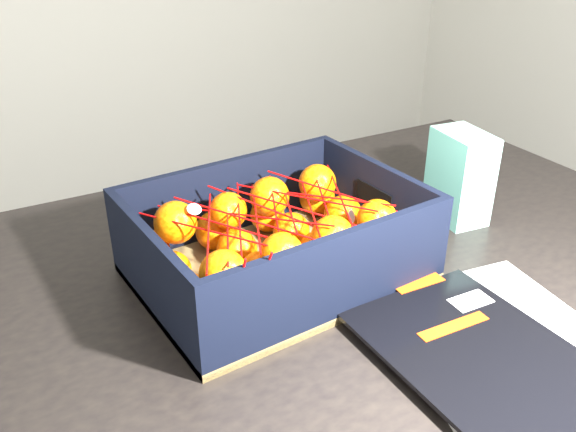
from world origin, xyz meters
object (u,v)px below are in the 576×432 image
retail_carton (460,176)px  table (332,305)px  produce_crate (276,249)px  magazine_stack (494,345)px

retail_carton → table: bearing=-173.3°
produce_crate → retail_carton: (0.35, -0.02, 0.03)m
produce_crate → retail_carton: 0.36m
table → magazine_stack: bearing=-85.6°
produce_crate → magazine_stack: bearing=-65.9°
table → produce_crate: (-0.11, -0.00, 0.14)m
magazine_stack → produce_crate: size_ratio=0.92×
magazine_stack → table: bearing=94.4°
table → produce_crate: bearing=-179.3°
table → magazine_stack: 0.31m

